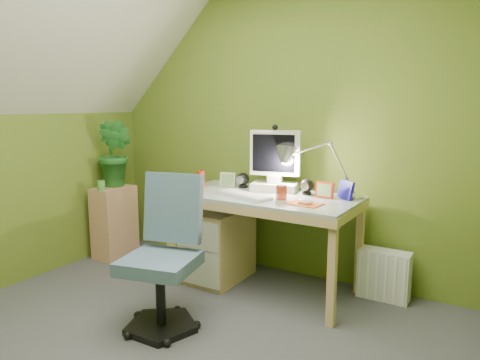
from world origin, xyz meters
The scene contains 20 objects.
wall_back centered at (0.00, 1.60, 1.20)m, with size 3.20×0.01×2.40m, color #5D7423.
slope_ceiling centered at (-1.00, 0.00, 1.85)m, with size 1.10×3.20×1.10m, color white.
desk centered at (0.10, 1.18, 0.36)m, with size 1.35×0.68×0.72m, color tan, non-canonical shape.
monitor centered at (0.10, 1.36, 1.00)m, with size 0.40×0.23×0.55m, color beige, non-canonical shape.
speaker_left centered at (-0.17, 1.34, 0.78)m, with size 0.10×0.10×0.12m, color black, non-canonical shape.
speaker_right centered at (0.37, 1.34, 0.78)m, with size 0.10×0.10×0.12m, color black, non-canonical shape.
keyboard centered at (0.02, 1.04, 0.73)m, with size 0.43×0.14×0.02m, color white.
mousepad centered at (0.48, 1.04, 0.73)m, with size 0.22×0.16×0.01m, color #D85921.
mouse centered at (0.48, 1.04, 0.74)m, with size 0.11×0.07×0.04m, color white.
amber_tumbler centered at (0.28, 1.10, 0.77)m, with size 0.08×0.08×0.10m, color maroon.
candle_cluster centered at (-0.50, 1.19, 0.78)m, with size 0.16×0.14×0.12m, color red, non-canonical shape.
photo_frame_red centered at (0.52, 1.30, 0.78)m, with size 0.13×0.02×0.11m, color red.
photo_frame_blue centered at (0.66, 1.34, 0.79)m, with size 0.15×0.02×0.13m, color #191596.
photo_frame_green centered at (-0.30, 1.32, 0.78)m, with size 0.13×0.02×0.11m, color #BBC789.
desk_lamp centered at (0.55, 1.36, 1.01)m, with size 0.54×0.23×0.58m, color silver, non-canonical shape.
side_ledge centered at (-1.41, 1.13, 0.32)m, with size 0.24×0.37×0.64m, color tan.
potted_plant centered at (-1.41, 1.18, 0.94)m, with size 0.33×0.27×0.60m, color #216523.
green_cup centered at (-1.39, 0.98, 0.68)m, with size 0.07×0.07×0.08m, color #4D993F.
task_chair centered at (-0.16, 0.32, 0.43)m, with size 0.48×0.48×0.86m, color #476074, non-canonical shape.
radiator centered at (0.92, 1.46, 0.18)m, with size 0.36×0.14×0.36m, color silver.
Camera 1 is at (1.56, -1.62, 1.37)m, focal length 33.00 mm.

